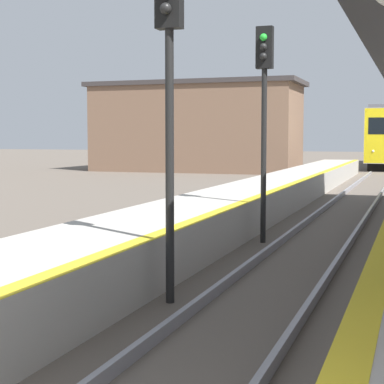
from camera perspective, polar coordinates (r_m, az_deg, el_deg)
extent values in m
sphere|color=white|center=(44.14, 15.80, 3.51)|extent=(0.18, 0.18, 0.18)
cylinder|color=black|center=(8.93, -1.99, 2.13)|extent=(0.12, 0.12, 3.81)
sphere|color=black|center=(8.96, -2.36, 15.98)|extent=(0.16, 0.16, 0.16)
cylinder|color=black|center=(14.17, 6.39, 3.14)|extent=(0.12, 0.12, 3.81)
cube|color=black|center=(14.29, 6.48, 12.63)|extent=(0.36, 0.20, 0.90)
sphere|color=green|center=(14.19, 6.37, 13.51)|extent=(0.16, 0.16, 0.16)
sphere|color=black|center=(14.16, 6.36, 12.70)|extent=(0.16, 0.16, 0.16)
sphere|color=black|center=(14.14, 6.35, 11.89)|extent=(0.16, 0.16, 0.16)
cube|color=brown|center=(43.58, 0.37, 5.61)|extent=(13.62, 5.37, 5.69)
cube|color=#383333|center=(43.72, 0.37, 9.54)|extent=(14.31, 5.64, 0.30)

